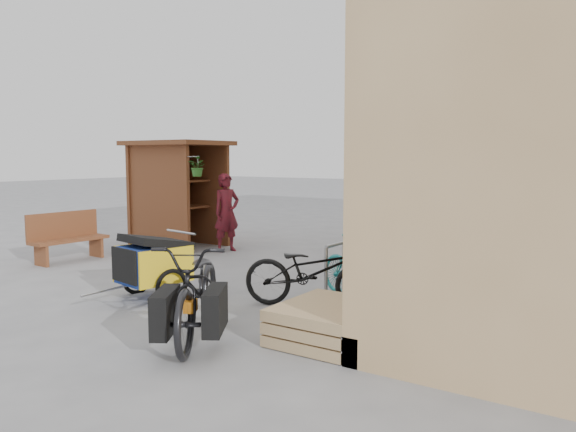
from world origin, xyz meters
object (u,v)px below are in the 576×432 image
Objects in this scene: kiosk at (175,179)px; bike_4 at (408,244)px; cargo_bike at (199,290)px; bike_7 at (434,231)px; pallet_stack at (328,322)px; bike_3 at (401,252)px; person_kiosk at (227,213)px; bike_6 at (437,237)px; bike_0 at (313,271)px; bench at (67,236)px; child_trailer at (153,262)px; bike_5 at (415,243)px; bike_1 at (359,268)px; shopping_carts at (507,218)px; bike_2 at (389,255)px.

kiosk is 1.44× the size of bike_4.
cargo_bike is 6.51m from bike_7.
bike_3 reaches higher than pallet_stack.
person_kiosk reaches higher than bike_6.
bike_3 is at bearing -27.87° from bike_0.
pallet_stack is at bearing -159.29° from bike_6.
bench is 3.79m from child_trailer.
bike_4 is at bearing 170.37° from bike_5.
kiosk reaches higher than bench.
cargo_bike is 1.23× the size of bike_7.
bike_1 is 0.90× the size of bike_4.
bench is (-0.40, -2.55, -1.06)m from kiosk.
bike_3 is 0.90× the size of bike_6.
shopping_carts reaches higher than bike_1.
shopping_carts is 7.28m from bike_0.
bike_3 is (6.17, 1.95, -0.00)m from bench.
bike_6 is (4.17, 1.42, -0.37)m from person_kiosk.
bike_5 is at bearing -18.82° from bike_4.
shopping_carts is at bearing 49.75° from cargo_bike.
bike_5 is at bearing 30.31° from bench.
bike_2 is 1.19× the size of bike_5.
bench is 0.80× the size of bike_0.
bike_0 is 1.23× the size of bike_1.
bike_6 is at bearing -53.58° from person_kiosk.
cargo_bike reaches higher than bike_0.
kiosk is 1.61× the size of bike_1.
bike_3 is at bearing 19.05° from bike_1.
bike_7 reaches higher than pallet_stack.
cargo_bike reaches higher than shopping_carts.
shopping_carts reaches higher than bike_4.
bike_6 is (0.16, 1.08, 0.02)m from bike_4.
kiosk is 1.65× the size of bike_5.
pallet_stack is at bearing 6.00° from child_trailer.
person_kiosk is (1.86, 2.64, 0.35)m from bench.
pallet_stack is 5.43m from bike_6.
bike_6 is (-0.13, 3.60, 0.01)m from bike_1.
bike_0 is 1.06× the size of bike_6.
bench is at bearing 117.92° from bike_5.
bike_7 is at bearing 21.52° from bike_2.
bike_7 reaches higher than bike_1.
kiosk is 1.24× the size of shopping_carts.
pallet_stack is 0.77× the size of bike_1.
bench is 0.69× the size of cargo_bike.
person_kiosk is 1.04× the size of bike_3.
bike_3 is (5.77, -0.60, -1.06)m from kiosk.
bike_5 is (4.05, 0.57, -0.39)m from person_kiosk.
cargo_bike is 1.23× the size of bike_2.
bike_4 is (-0.20, 1.30, -0.02)m from bike_2.
kiosk is 1.38× the size of bike_7.
bench is 6.47m from bike_3.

